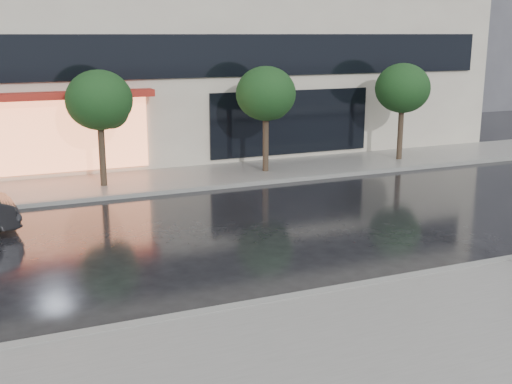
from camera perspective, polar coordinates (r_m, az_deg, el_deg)
ground at (r=14.18m, az=6.27°, el=-7.35°), size 120.00×120.00×0.00m
sidewalk_near at (r=11.68m, az=14.28°, el=-12.22°), size 60.00×4.50×0.12m
sidewalk_far at (r=23.25m, az=-6.17°, el=1.25°), size 60.00×3.50×0.12m
curb_near at (r=13.36m, az=8.40°, el=-8.46°), size 60.00×0.25×0.14m
curb_far at (r=21.63m, az=-4.80°, el=0.35°), size 60.00×0.25×0.14m
tree_mid_west at (r=21.92m, az=-13.62°, el=7.76°), size 2.20×2.20×3.99m
tree_mid_east at (r=23.67m, az=0.98°, el=8.57°), size 2.20×2.20×3.99m
tree_far_east at (r=26.68m, az=12.97°, el=8.83°), size 2.20×2.20×3.99m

